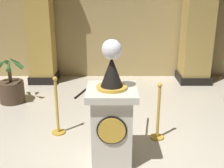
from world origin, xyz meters
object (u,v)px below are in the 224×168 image
(stanchion_near, at_px, (158,120))
(stanchion_far, at_px, (58,114))
(pedestal_clock, at_px, (112,116))
(potted_palm_left, at_px, (12,88))

(stanchion_near, xyz_separation_m, stanchion_far, (-1.76, 0.18, 0.02))
(pedestal_clock, relative_size, stanchion_near, 1.83)
(potted_palm_left, bearing_deg, pedestal_clock, -45.60)
(pedestal_clock, height_order, potted_palm_left, pedestal_clock)
(stanchion_near, bearing_deg, pedestal_clock, -140.07)
(potted_palm_left, bearing_deg, stanchion_near, -28.34)
(pedestal_clock, height_order, stanchion_near, pedestal_clock)
(pedestal_clock, height_order, stanchion_far, pedestal_clock)
(stanchion_near, distance_m, potted_palm_left, 3.48)
(pedestal_clock, distance_m, potted_palm_left, 3.27)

